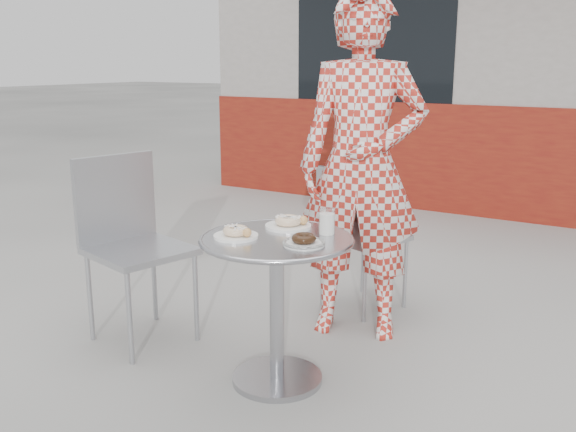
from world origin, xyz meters
The scene contains 10 objects.
ground centered at (0.00, 0.00, 0.00)m, with size 60.00×60.00×0.00m, color #A6A49E.
storefront centered at (0.00, 5.56, 1.49)m, with size 6.02×4.55×3.00m.
bistro_table centered at (-0.01, 0.04, 0.50)m, with size 0.65×0.65×0.66m.
chair_far centered at (-0.07, 1.05, 0.25)m, with size 0.49×0.50×0.82m.
chair_left centered at (-0.83, 0.06, 0.28)m, with size 0.54×0.53×0.93m.
seated_person centered at (0.05, 0.74, 0.87)m, with size 0.63×0.41×1.73m, color #AD241A.
plate_far centered at (-0.05, 0.21, 0.68)m, with size 0.20×0.20×0.05m.
plate_near centered at (-0.15, -0.05, 0.68)m, with size 0.19×0.19×0.05m.
plate_checker centered at (0.15, 0.01, 0.67)m, with size 0.17×0.17×0.04m.
milk_cup centered at (0.15, 0.20, 0.71)m, with size 0.07×0.07×0.11m.
Camera 1 is at (1.38, -2.14, 1.38)m, focal length 40.00 mm.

